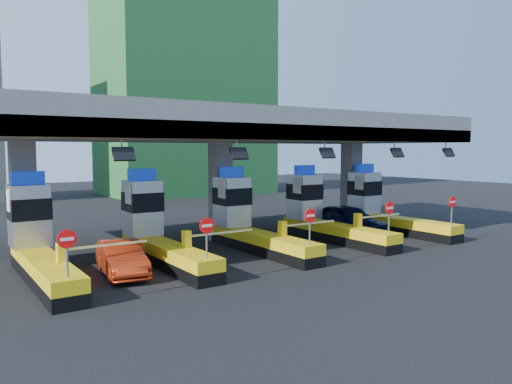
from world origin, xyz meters
TOP-DOWN VIEW (x-y plane):
  - ground at (0.00, 0.00)m, footprint 120.00×120.00m
  - toll_canopy at (0.00, 2.87)m, footprint 28.00×12.09m
  - toll_lane_far_left at (-10.00, 0.28)m, footprint 4.43×8.00m
  - toll_lane_left at (-5.00, 0.28)m, footprint 4.43×8.00m
  - toll_lane_center at (0.00, 0.28)m, footprint 4.43×8.00m
  - toll_lane_right at (5.00, 0.28)m, footprint 4.43×8.00m
  - toll_lane_far_right at (10.00, 0.28)m, footprint 4.43×8.00m
  - bg_building_scaffold at (12.00, 32.00)m, footprint 18.00×12.00m
  - van at (7.04, 0.26)m, footprint 2.22×5.40m
  - red_car at (-7.14, -1.36)m, footprint 2.04×4.36m

SIDE VIEW (x-z plane):
  - ground at x=0.00m, z-range 0.00..0.00m
  - red_car at x=-7.14m, z-range 0.00..1.38m
  - van at x=7.04m, z-range 0.00..1.83m
  - toll_lane_far_left at x=-10.00m, z-range -0.68..3.47m
  - toll_lane_left at x=-5.00m, z-range -0.68..3.47m
  - toll_lane_center at x=0.00m, z-range -0.68..3.47m
  - toll_lane_right at x=5.00m, z-range -0.68..3.47m
  - toll_lane_far_right at x=10.00m, z-range -0.68..3.47m
  - toll_canopy at x=0.00m, z-range 2.63..9.63m
  - bg_building_scaffold at x=12.00m, z-range 0.00..28.00m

